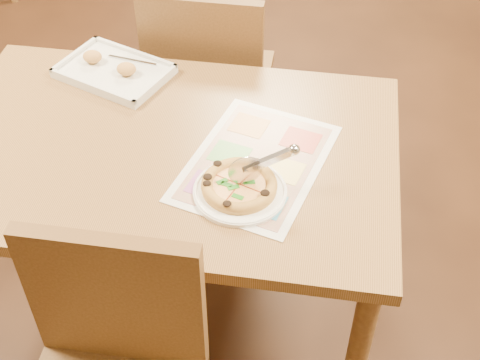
# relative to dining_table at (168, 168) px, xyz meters

# --- Properties ---
(dining_table) EXTENTS (1.30, 0.85, 0.72)m
(dining_table) POSITION_rel_dining_table_xyz_m (0.00, 0.00, 0.00)
(dining_table) COLOR brown
(dining_table) RESTS_ON ground
(chair_far) EXTENTS (0.42, 0.42, 0.47)m
(chair_far) POSITION_rel_dining_table_xyz_m (-0.00, 0.60, -0.07)
(chair_far) COLOR brown
(chair_far) RESTS_ON ground
(plate) EXTENTS (0.31, 0.31, 0.01)m
(plate) POSITION_rel_dining_table_xyz_m (0.24, -0.16, 0.09)
(plate) COLOR white
(plate) RESTS_ON dining_table
(pizza) EXTENTS (0.20, 0.20, 0.03)m
(pizza) POSITION_rel_dining_table_xyz_m (0.23, -0.15, 0.11)
(pizza) COLOR gold
(pizza) RESTS_ON plate
(pizza_cutter) EXTENTS (0.17, 0.07, 0.10)m
(pizza_cutter) POSITION_rel_dining_table_xyz_m (0.29, -0.13, 0.17)
(pizza_cutter) COLOR silver
(pizza_cutter) RESTS_ON pizza
(appetizer_tray) EXTENTS (0.39, 0.34, 0.06)m
(appetizer_tray) POSITION_rel_dining_table_xyz_m (-0.24, 0.31, 0.10)
(appetizer_tray) COLOR silver
(appetizer_tray) RESTS_ON dining_table
(menu) EXTENTS (0.45, 0.55, 0.00)m
(menu) POSITION_rel_dining_table_xyz_m (0.26, -0.03, 0.09)
(menu) COLOR silver
(menu) RESTS_ON dining_table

